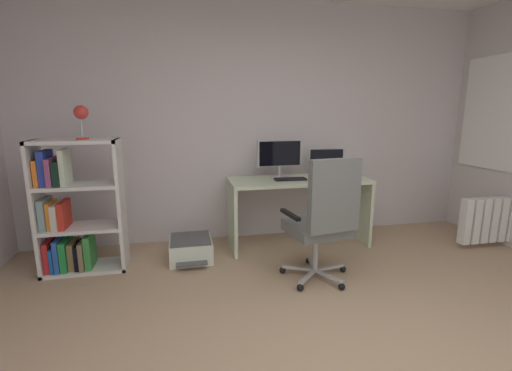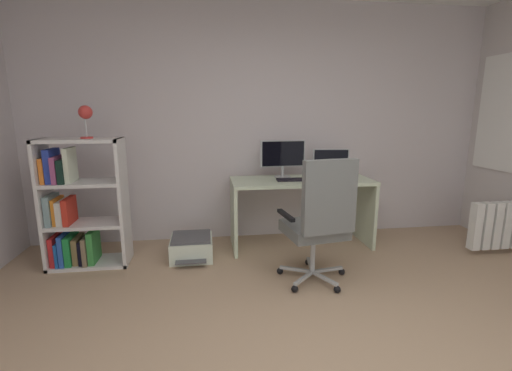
# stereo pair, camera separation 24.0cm
# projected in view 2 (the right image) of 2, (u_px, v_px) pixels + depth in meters

# --- Properties ---
(wall_back) EXTENTS (5.29, 0.10, 2.68)m
(wall_back) POSITION_uv_depth(u_px,v_px,m) (263.00, 123.00, 4.13)
(wall_back) COLOR silver
(wall_back) RESTS_ON ground
(desk) EXTENTS (1.53, 0.60, 0.75)m
(desk) POSITION_uv_depth(u_px,v_px,m) (301.00, 197.00, 3.92)
(desk) COLOR beige
(desk) RESTS_ON ground
(monitor_main) EXTENTS (0.51, 0.18, 0.41)m
(monitor_main) POSITION_uv_depth(u_px,v_px,m) (283.00, 155.00, 3.94)
(monitor_main) COLOR #B2B5B7
(monitor_main) RESTS_ON desk
(monitor_secondary) EXTENTS (0.41, 0.18, 0.31)m
(monitor_secondary) POSITION_uv_depth(u_px,v_px,m) (331.00, 161.00, 4.03)
(monitor_secondary) COLOR #B2B5B7
(monitor_secondary) RESTS_ON desk
(keyboard) EXTENTS (0.35, 0.14, 0.02)m
(keyboard) POSITION_uv_depth(u_px,v_px,m) (293.00, 180.00, 3.80)
(keyboard) COLOR black
(keyboard) RESTS_ON desk
(computer_mouse) EXTENTS (0.08, 0.11, 0.03)m
(computer_mouse) POSITION_uv_depth(u_px,v_px,m) (319.00, 178.00, 3.84)
(computer_mouse) COLOR black
(computer_mouse) RESTS_ON desk
(office_chair) EXTENTS (0.63, 0.65, 1.12)m
(office_chair) POSITION_uv_depth(u_px,v_px,m) (320.00, 219.00, 2.98)
(office_chair) COLOR #B7BABC
(office_chair) RESTS_ON ground
(bookshelf) EXTENTS (0.74, 0.35, 1.24)m
(bookshelf) POSITION_uv_depth(u_px,v_px,m) (77.00, 210.00, 3.40)
(bookshelf) COLOR silver
(bookshelf) RESTS_ON ground
(desk_lamp) EXTENTS (0.13, 0.12, 0.30)m
(desk_lamp) POSITION_uv_depth(u_px,v_px,m) (86.00, 115.00, 3.24)
(desk_lamp) COLOR red
(desk_lamp) RESTS_ON bookshelf
(printer) EXTENTS (0.42, 0.51, 0.23)m
(printer) POSITION_uv_depth(u_px,v_px,m) (192.00, 247.00, 3.66)
(printer) COLOR silver
(printer) RESTS_ON ground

